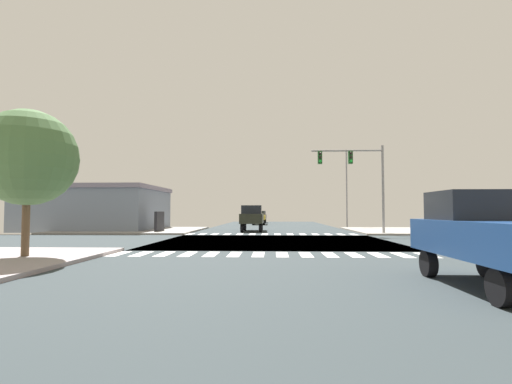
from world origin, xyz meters
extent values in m
cube|color=#2B3437|center=(0.00, 0.00, -0.03)|extent=(14.00, 90.00, 0.05)
cube|color=#2B3437|center=(0.00, 0.00, -0.03)|extent=(90.00, 12.00, 0.05)
cube|color=gray|center=(13.00, 12.00, 0.07)|extent=(12.00, 12.00, 0.14)
cube|color=gray|center=(-13.00, 12.00, 0.07)|extent=(12.00, 12.00, 0.14)
cube|color=silver|center=(-6.75, -7.30, 0.00)|extent=(0.50, 2.00, 0.01)
cube|color=silver|center=(-5.75, -7.30, 0.00)|extent=(0.50, 2.00, 0.01)
cube|color=silver|center=(-4.75, -7.30, 0.00)|extent=(0.50, 2.00, 0.01)
cube|color=silver|center=(-3.75, -7.30, 0.00)|extent=(0.50, 2.00, 0.01)
cube|color=silver|center=(-2.75, -7.30, 0.00)|extent=(0.50, 2.00, 0.01)
cube|color=silver|center=(-1.75, -7.30, 0.00)|extent=(0.50, 2.00, 0.01)
cube|color=silver|center=(-0.75, -7.30, 0.00)|extent=(0.50, 2.00, 0.01)
cube|color=silver|center=(0.25, -7.30, 0.00)|extent=(0.50, 2.00, 0.01)
cube|color=silver|center=(1.25, -7.30, 0.00)|extent=(0.50, 2.00, 0.01)
cube|color=silver|center=(2.25, -7.30, 0.00)|extent=(0.50, 2.00, 0.01)
cube|color=silver|center=(3.25, -7.30, 0.00)|extent=(0.50, 2.00, 0.01)
cube|color=silver|center=(4.25, -7.30, 0.00)|extent=(0.50, 2.00, 0.01)
cube|color=silver|center=(5.25, -7.30, 0.00)|extent=(0.50, 2.00, 0.01)
cube|color=silver|center=(6.25, -7.30, 0.00)|extent=(0.50, 2.00, 0.01)
cube|color=silver|center=(-6.75, 7.30, 0.00)|extent=(0.50, 2.00, 0.01)
cube|color=silver|center=(-5.75, 7.30, 0.00)|extent=(0.50, 2.00, 0.01)
cube|color=silver|center=(-4.75, 7.30, 0.00)|extent=(0.50, 2.00, 0.01)
cube|color=silver|center=(-3.75, 7.30, 0.00)|extent=(0.50, 2.00, 0.01)
cube|color=silver|center=(-2.75, 7.30, 0.00)|extent=(0.50, 2.00, 0.01)
cube|color=silver|center=(-1.75, 7.30, 0.00)|extent=(0.50, 2.00, 0.01)
cube|color=silver|center=(-0.75, 7.30, 0.00)|extent=(0.50, 2.00, 0.01)
cube|color=silver|center=(0.25, 7.30, 0.00)|extent=(0.50, 2.00, 0.01)
cube|color=silver|center=(1.25, 7.30, 0.00)|extent=(0.50, 2.00, 0.01)
cube|color=silver|center=(2.25, 7.30, 0.00)|extent=(0.50, 2.00, 0.01)
cube|color=silver|center=(3.25, 7.30, 0.00)|extent=(0.50, 2.00, 0.01)
cube|color=silver|center=(4.25, 7.30, 0.00)|extent=(0.50, 2.00, 0.01)
cube|color=silver|center=(5.25, 7.30, 0.00)|extent=(0.50, 2.00, 0.01)
cube|color=silver|center=(6.25, 7.30, 0.00)|extent=(0.50, 2.00, 0.01)
cylinder|color=gray|center=(8.57, 7.19, 3.52)|extent=(0.20, 0.20, 7.04)
cylinder|color=gray|center=(5.77, 7.19, 6.64)|extent=(5.60, 0.14, 0.14)
cube|color=#1E5123|center=(6.05, 7.19, 6.09)|extent=(0.32, 0.40, 1.00)
sphere|color=black|center=(6.05, 6.95, 6.40)|extent=(0.22, 0.22, 0.22)
sphere|color=black|center=(6.05, 6.95, 6.09)|extent=(0.22, 0.22, 0.22)
sphere|color=green|center=(6.05, 6.95, 5.78)|extent=(0.22, 0.22, 0.22)
cube|color=#1E5123|center=(3.64, 7.19, 6.09)|extent=(0.32, 0.40, 1.00)
sphere|color=black|center=(3.64, 6.95, 6.40)|extent=(0.22, 0.22, 0.22)
sphere|color=black|center=(3.64, 6.95, 6.09)|extent=(0.22, 0.22, 0.22)
sphere|color=green|center=(3.64, 6.95, 5.78)|extent=(0.22, 0.22, 0.22)
cylinder|color=gray|center=(8.33, 20.89, 4.43)|extent=(0.16, 0.16, 8.87)
cylinder|color=gray|center=(7.63, 20.89, 8.77)|extent=(1.40, 0.10, 0.10)
ellipsoid|color=silver|center=(6.93, 20.89, 8.72)|extent=(0.60, 0.32, 0.20)
cube|color=gray|center=(-17.16, 13.55, 1.92)|extent=(11.56, 10.29, 3.83)
cube|color=gray|center=(-17.16, 13.55, 4.03)|extent=(11.86, 10.59, 0.40)
cube|color=black|center=(-9.88, 9.40, 0.90)|extent=(0.24, 2.20, 1.80)
cylinder|color=brown|center=(-9.46, -9.49, 1.43)|extent=(0.28, 0.28, 2.86)
sphere|color=#476C3D|center=(-9.46, -9.49, 3.87)|extent=(3.66, 3.66, 3.66)
cylinder|color=black|center=(-1.20, 10.19, 0.37)|extent=(0.26, 0.74, 0.74)
cylinder|color=black|center=(-2.80, 10.19, 0.37)|extent=(0.26, 0.74, 0.74)
cylinder|color=black|center=(-1.20, 13.66, 0.37)|extent=(0.26, 0.74, 0.74)
cylinder|color=black|center=(-2.80, 13.66, 0.37)|extent=(0.26, 0.74, 0.74)
cube|color=black|center=(-2.00, 11.92, 1.17)|extent=(2.00, 5.10, 0.86)
cube|color=black|center=(-2.00, 11.03, 1.97)|extent=(1.76, 1.79, 0.75)
cylinder|color=black|center=(4.20, -12.69, 0.37)|extent=(0.26, 0.74, 0.74)
cylinder|color=black|center=(5.80, -12.69, 0.37)|extent=(0.26, 0.74, 0.74)
cylinder|color=black|center=(4.20, -16.16, 0.37)|extent=(0.26, 0.74, 0.74)
cube|color=navy|center=(5.00, -14.43, 1.17)|extent=(2.00, 5.10, 0.86)
cube|color=black|center=(5.00, -13.54, 1.97)|extent=(1.76, 1.79, 0.75)
cylinder|color=black|center=(-1.28, 28.12, 0.34)|extent=(0.26, 0.68, 0.68)
cylinder|color=black|center=(-2.72, 28.12, 0.34)|extent=(0.26, 0.68, 0.68)
cylinder|color=black|center=(-1.28, 31.05, 0.34)|extent=(0.26, 0.68, 0.68)
cylinder|color=black|center=(-2.72, 31.05, 0.34)|extent=(0.26, 0.68, 0.68)
cube|color=yellow|center=(-2.00, 29.58, 1.01)|extent=(1.80, 4.30, 0.66)
cube|color=black|center=(-2.00, 29.58, 1.61)|extent=(1.55, 2.24, 0.54)
cylinder|color=black|center=(-1.28, 36.60, 0.34)|extent=(0.26, 0.68, 0.68)
cylinder|color=black|center=(-2.72, 36.60, 0.34)|extent=(0.26, 0.68, 0.68)
cylinder|color=black|center=(-1.28, 39.52, 0.34)|extent=(0.26, 0.68, 0.68)
cylinder|color=black|center=(-2.72, 39.52, 0.34)|extent=(0.26, 0.68, 0.68)
cube|color=#60595F|center=(-2.00, 38.06, 1.01)|extent=(1.80, 4.30, 0.66)
cube|color=black|center=(-2.00, 38.06, 1.61)|extent=(1.55, 2.24, 0.54)
camera|label=1|loc=(-0.16, -23.86, 1.82)|focal=27.39mm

